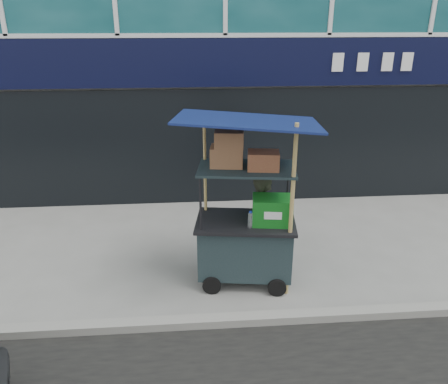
{
  "coord_description": "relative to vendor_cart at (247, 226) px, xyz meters",
  "views": [
    {
      "loc": [
        -0.72,
        -4.81,
        3.73
      ],
      "look_at": [
        -0.24,
        1.2,
        1.3
      ],
      "focal_mm": 35.0,
      "sensor_mm": 36.0,
      "label": 1
    }
  ],
  "objects": [
    {
      "name": "ground",
      "position": [
        -0.06,
        -0.83,
        -0.9
      ],
      "size": [
        80.0,
        80.0,
        0.0
      ],
      "primitive_type": "plane",
      "color": "slate",
      "rests_on": "ground"
    },
    {
      "name": "curb",
      "position": [
        -0.06,
        -1.03,
        -0.84
      ],
      "size": [
        80.0,
        0.18,
        0.12
      ],
      "primitive_type": "cube",
      "color": "gray",
      "rests_on": "ground"
    },
    {
      "name": "vendor_cart",
      "position": [
        0.0,
        0.0,
        0.0
      ],
      "size": [
        2.05,
        1.58,
        2.56
      ],
      "rotation": [
        0.0,
        0.0,
        -0.14
      ],
      "color": "black",
      "rests_on": "ground"
    },
    {
      "name": "vendor_man",
      "position": [
        0.29,
        0.25,
        -0.08
      ],
      "size": [
        0.41,
        0.61,
        1.63
      ],
      "primitive_type": "imported",
      "rotation": [
        0.0,
        0.0,
        1.54
      ],
      "color": "#272A1F",
      "rests_on": "ground"
    }
  ]
}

